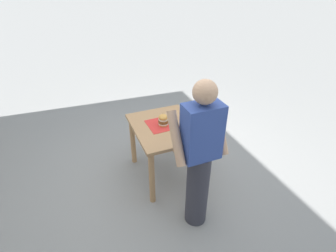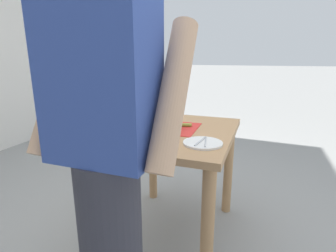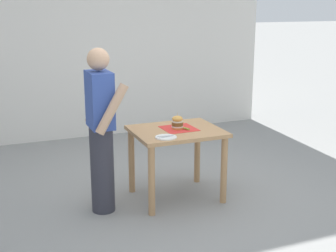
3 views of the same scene
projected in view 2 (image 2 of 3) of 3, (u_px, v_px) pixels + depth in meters
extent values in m
plane|color=gray|center=(173.00, 231.00, 1.93)|extent=(80.00, 80.00, 0.00)
cube|color=tan|center=(173.00, 133.00, 1.74)|extent=(0.78, 0.95, 0.04)
cylinder|color=tan|center=(228.00, 169.00, 2.11)|extent=(0.07, 0.07, 0.74)
cylinder|color=tan|center=(153.00, 159.00, 2.32)|extent=(0.07, 0.07, 0.74)
cylinder|color=tan|center=(207.00, 232.00, 1.36)|extent=(0.07, 0.07, 0.74)
cylinder|color=tan|center=(99.00, 208.00, 1.57)|extent=(0.07, 0.07, 0.74)
cube|color=red|center=(171.00, 128.00, 1.78)|extent=(0.36, 0.36, 0.00)
cylinder|color=gold|center=(172.00, 127.00, 1.75)|extent=(0.12, 0.12, 0.02)
cylinder|color=silver|center=(172.00, 124.00, 1.75)|extent=(0.13, 0.13, 0.02)
cylinder|color=brown|center=(172.00, 120.00, 1.74)|extent=(0.12, 0.12, 0.04)
cylinder|color=silver|center=(172.00, 116.00, 1.73)|extent=(0.12, 0.12, 0.02)
ellipsoid|color=gold|center=(172.00, 112.00, 1.73)|extent=(0.12, 0.12, 0.07)
cylinder|color=#D1B77F|center=(172.00, 106.00, 1.71)|extent=(0.00, 0.00, 0.05)
cylinder|color=#8EA83D|center=(186.00, 125.00, 1.79)|extent=(0.08, 0.05, 0.02)
cylinder|color=white|center=(203.00, 143.00, 1.45)|extent=(0.22, 0.22, 0.01)
cylinder|color=silver|center=(206.00, 142.00, 1.44)|extent=(0.04, 0.17, 0.01)
cylinder|color=silver|center=(200.00, 141.00, 1.45)|extent=(0.03, 0.17, 0.01)
cube|color=#334C9E|center=(101.00, 78.00, 0.86)|extent=(0.36, 0.22, 0.56)
cylinder|color=tan|center=(173.00, 94.00, 0.85)|extent=(0.09, 0.34, 0.50)
cylinder|color=tan|center=(59.00, 89.00, 1.00)|extent=(0.09, 0.34, 0.50)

